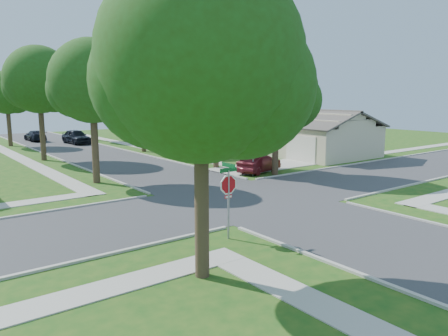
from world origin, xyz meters
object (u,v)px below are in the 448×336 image
Objects in this scene: tree_sw_corner at (202,69)px; tree_ne_corner at (277,94)px; tree_w_mid at (40,83)px; car_driveway at (259,163)px; tree_w_far at (7,95)px; car_curb_west at (35,136)px; tree_e_near at (216,93)px; stop_sign_sw at (228,188)px; tree_w_near at (93,85)px; house_ne_far at (195,126)px; tree_e_mid at (143,87)px; car_curb_east at (76,137)px; tree_e_far at (93,91)px; stop_sign_ne at (253,147)px; house_ne_near at (300,137)px.

tree_ne_corner is at bearing 39.07° from tree_sw_corner.
tree_w_mid is 19.69m from car_driveway.
tree_w_mid is 1.19× the size of tree_w_far.
tree_sw_corner is at bearing -93.89° from tree_w_far.
car_curb_west is (3.45, 3.76, -4.87)m from tree_w_far.
tree_sw_corner is (-12.19, -16.00, 0.62)m from tree_e_near.
stop_sign_sw is 0.33× the size of tree_w_near.
car_driveway is at bearing 43.63° from stop_sign_sw.
house_ne_far is (20.64, -5.01, -3.99)m from tree_w_far.
tree_w_near is at bearing 80.10° from tree_sw_corner.
tree_sw_corner reaches higher than tree_e_mid.
tree_sw_corner reaches higher than house_ne_far.
stop_sign_sw is at bearing -141.16° from tree_ne_corner.
car_curb_west is (3.44, 28.76, -5.48)m from tree_w_near.
tree_w_far is 1.68× the size of car_curb_east.
tree_e_mid reaches higher than stop_sign_sw.
car_curb_east is at bearing -143.53° from tree_e_far.
tree_e_near is (9.45, 13.71, 3.61)m from stop_sign_sw.
tree_e_near is (0.05, 4.31, 3.61)m from stop_sign_ne.
tree_ne_corner is 28.35m from car_curb_east.
car_curb_east is at bearing 115.67° from car_curb_west.
tree_w_near is (-9.34, 4.31, 4.08)m from stop_sign_ne.
car_curb_west is (6.24, 44.76, -5.62)m from tree_sw_corner.
tree_e_mid is (0.01, 12.00, 0.61)m from tree_e_near.
tree_e_mid is 30.54m from tree_sw_corner.
car_curb_east is (-4.64, 27.56, -4.78)m from tree_ne_corner.
car_curb_west is at bearing -4.52° from car_driveway.
tree_e_far is 42.77m from tree_sw_corner.
tree_w_far reaches higher than house_ne_far.
tree_w_mid is 2.17× the size of car_curb_west.
house_ne_far reaches higher than car_curb_east.
house_ne_near is 3.42× the size of car_driveway.
tree_w_far is at bearing 90.01° from tree_w_near.
tree_sw_corner is (-12.19, -28.00, 0.01)m from tree_e_mid.
tree_w_far is at bearing 47.16° from car_curb_west.
tree_e_near is at bearing -86.08° from car_curb_east.
tree_e_near is 0.61× the size of house_ne_near.
tree_w_near is 29.48m from car_curb_west.
tree_ne_corner is at bearing -16.55° from stop_sign_ne.
tree_e_far is at bearing -14.60° from car_driveway.
house_ne_near is at bearing 29.14° from stop_sign_ne.
tree_e_near is 5.06m from tree_ne_corner.
tree_w_mid is 1.00× the size of tree_sw_corner.
tree_w_far is 30.81m from car_driveway.
tree_w_mid is at bearing 119.80° from stop_sign_ne.
stop_sign_ne reaches higher than car_driveway.
house_ne_near is at bearing 35.18° from tree_ne_corner.
tree_sw_corner reaches higher than car_curb_east.
tree_sw_corner is 1.99× the size of car_curb_east.
stop_sign_ne is at bearing -90.10° from tree_e_far.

